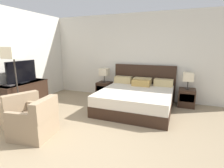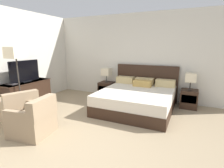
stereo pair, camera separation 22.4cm
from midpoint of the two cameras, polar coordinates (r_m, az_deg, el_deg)
The scene contains 14 objects.
ground_plane at distance 3.19m, azimuth -11.41°, elevation -20.07°, with size 9.98×9.98×0.00m, color #998466.
wall_back at distance 5.75m, azimuth 8.21°, elevation 8.73°, with size 6.67×0.06×2.69m, color silver.
wall_left at distance 5.64m, azimuth -26.92°, elevation 7.47°, with size 0.06×5.13×2.69m, color silver.
bed at distance 4.84m, azimuth 9.54°, elevation -4.62°, with size 1.92×2.04×1.11m.
nightstand_left at distance 5.92m, azimuth -0.71°, elevation -1.78°, with size 0.45×0.46×0.51m.
nightstand_right at distance 5.38m, azimuth 24.90°, elevation -4.40°, with size 0.45×0.46×0.51m.
table_lamp_left at distance 5.80m, azimuth -0.72°, elevation 3.96°, with size 0.28×0.28×0.47m.
table_lamp_right at distance 5.25m, azimuth 25.49°, elevation 1.86°, with size 0.28×0.28×0.47m.
dresser at distance 5.45m, azimuth -25.02°, elevation -2.91°, with size 0.54×1.36×0.72m.
tv at distance 5.34m, azimuth -25.53°, elevation 3.70°, with size 0.18×0.91×0.59m.
book_red_cover at distance 5.14m, azimuth -28.87°, elevation -0.03°, with size 0.25×0.16×0.03m, color #383333.
armchair_by_window at distance 4.38m, azimuth -26.64°, elevation -7.84°, with size 0.90×0.90×0.76m.
armchair_companion at distance 3.71m, azimuth -22.61°, elevation -11.02°, with size 0.79×0.78×0.76m.
floor_lamp at distance 4.70m, azimuth -27.68°, elevation 7.87°, with size 0.37×0.37×1.68m.
Camera 2 is at (1.74, -2.10, 1.70)m, focal length 28.00 mm.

